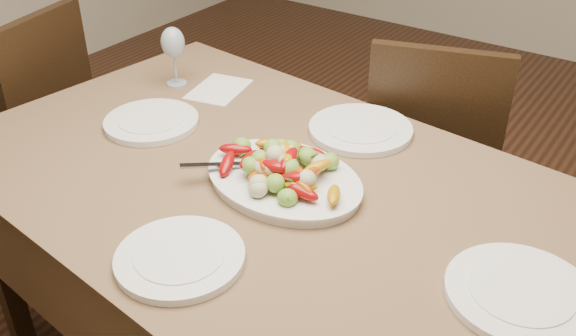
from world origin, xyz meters
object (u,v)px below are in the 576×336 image
Objects in this scene: chair_far at (432,157)px; plate_near at (180,258)px; plate_right at (520,294)px; plate_left at (151,122)px; dining_table at (288,303)px; wine_glass at (174,55)px; chair_left at (19,132)px; plate_far at (361,129)px; serving_platter at (284,181)px.

chair_far is 1.19m from plate_near.
plate_left is at bearing 174.72° from plate_right.
plate_right is (0.59, -0.05, 0.39)m from dining_table.
dining_table is 0.86m from wine_glass.
plate_right is 1.07× the size of plate_near.
chair_left is 3.24× the size of plate_far.
chair_far is 4.64× the size of wine_glass.
chair_left is (-1.29, 0.08, 0.10)m from dining_table.
serving_platter is at bearing -24.68° from wine_glass.
serving_platter is 1.50× the size of plate_near.
plate_left reaches higher than dining_table.
serving_platter is at bearing 156.24° from dining_table.
plate_far is at bearing 89.53° from chair_left.
chair_left reaches higher than dining_table.
chair_left is at bearing 160.97° from plate_near.
wine_glass is at bearing 164.21° from plate_right.
plate_far is at bearing 5.06° from wine_glass.
serving_platter is 0.61m from plate_right.
wine_glass reaches higher than serving_platter.
wine_glass is at bearing 17.53° from chair_far.
chair_far reaches higher than dining_table.
serving_platter is 1.51× the size of plate_left.
plate_left is at bearing 75.20° from chair_left.
chair_left is at bearing 10.27° from chair_far.
chair_far is 3.50× the size of plate_left.
serving_platter is at bearing 87.99° from plate_near.
serving_platter is (1.27, -0.07, 0.30)m from chair_left.
chair_far is 0.53m from plate_far.
plate_near is at bearing -95.12° from dining_table.
plate_right is 0.99× the size of plate_far.
plate_far is 0.71m from plate_near.
plate_far is at bearing 30.46° from plate_left.
plate_near is at bearing -46.41° from wine_glass.
dining_table is at bearing -24.66° from wine_glass.
dining_table is at bearing -90.52° from plate_far.
plate_left is at bearing 34.69° from chair_far.
serving_platter is 0.50m from plate_left.
plate_right is at bearing -15.79° from wine_glass.
serving_platter is (-0.08, -0.79, 0.30)m from chair_far.
plate_left and plate_far have the same top height.
serving_platter is at bearing -93.63° from plate_far.
wine_glass is (-0.62, 0.65, 0.09)m from plate_near.
serving_platter is at bearing 74.25° from chair_left.
wine_glass reaches higher than chair_left.
plate_left is 0.99× the size of plate_near.
plate_right is 1.29m from wine_glass.
dining_table is 0.71m from plate_right.
chair_far is 0.99m from plate_left.
plate_right is (1.88, -0.13, 0.29)m from chair_left.
plate_left is at bearing -61.73° from wine_glass.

